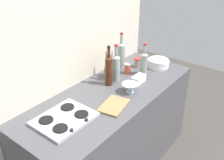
% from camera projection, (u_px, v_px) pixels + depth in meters
% --- Properties ---
extents(counter_block, '(1.80, 0.70, 0.90)m').
position_uv_depth(counter_block, '(112.00, 132.00, 2.47)').
color(counter_block, '#4C4C51').
rests_on(counter_block, ground).
extents(backsplash_panel, '(1.90, 0.06, 2.51)m').
position_uv_depth(backsplash_panel, '(79.00, 45.00, 2.30)').
color(backsplash_panel, beige).
rests_on(backsplash_panel, ground).
extents(stovetop_hob, '(0.42, 0.34, 0.04)m').
position_uv_depth(stovetop_hob, '(64.00, 119.00, 1.90)').
color(stovetop_hob, '#B2B2B7').
rests_on(stovetop_hob, counter_block).
extents(plate_stack, '(0.22, 0.22, 0.09)m').
position_uv_depth(plate_stack, '(159.00, 63.00, 2.70)').
color(plate_stack, white).
rests_on(plate_stack, counter_block).
extents(wine_bottle_leftmost, '(0.07, 0.07, 0.33)m').
position_uv_depth(wine_bottle_leftmost, '(144.00, 63.00, 2.51)').
color(wine_bottle_leftmost, gray).
rests_on(wine_bottle_leftmost, counter_block).
extents(wine_bottle_mid_left, '(0.07, 0.07, 0.38)m').
position_uv_depth(wine_bottle_mid_left, '(109.00, 70.00, 2.31)').
color(wine_bottle_mid_left, '#472314').
rests_on(wine_bottle_mid_left, counter_block).
extents(wine_bottle_mid_right, '(0.08, 0.08, 0.36)m').
position_uv_depth(wine_bottle_mid_right, '(116.00, 67.00, 2.39)').
color(wine_bottle_mid_right, gray).
rests_on(wine_bottle_mid_right, counter_block).
extents(wine_bottle_rightmost, '(0.08, 0.08, 0.38)m').
position_uv_depth(wine_bottle_rightmost, '(121.00, 54.00, 2.64)').
color(wine_bottle_rightmost, gray).
rests_on(wine_bottle_rightmost, counter_block).
extents(mixing_bowl, '(0.15, 0.15, 0.08)m').
position_uv_depth(mixing_bowl, '(130.00, 88.00, 2.24)').
color(mixing_bowl, silver).
rests_on(mixing_bowl, counter_block).
extents(butter_dish, '(0.16, 0.09, 0.07)m').
position_uv_depth(butter_dish, '(138.00, 79.00, 2.40)').
color(butter_dish, white).
rests_on(butter_dish, counter_block).
extents(utensil_crock, '(0.09, 0.09, 0.28)m').
position_uv_depth(utensil_crock, '(109.00, 70.00, 2.51)').
color(utensil_crock, '#996B4C').
rests_on(utensil_crock, counter_block).
extents(condiment_jar_front, '(0.06, 0.06, 0.11)m').
position_uv_depth(condiment_jar_front, '(127.00, 69.00, 2.56)').
color(condiment_jar_front, '#C64C2D').
rests_on(condiment_jar_front, counter_block).
extents(condiment_jar_rear, '(0.08, 0.08, 0.10)m').
position_uv_depth(condiment_jar_rear, '(138.00, 63.00, 2.70)').
color(condiment_jar_rear, '#9E998C').
rests_on(condiment_jar_rear, counter_block).
extents(cutting_board, '(0.29, 0.22, 0.02)m').
position_uv_depth(cutting_board, '(114.00, 106.00, 2.06)').
color(cutting_board, '#9E7A4C').
rests_on(cutting_board, counter_block).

